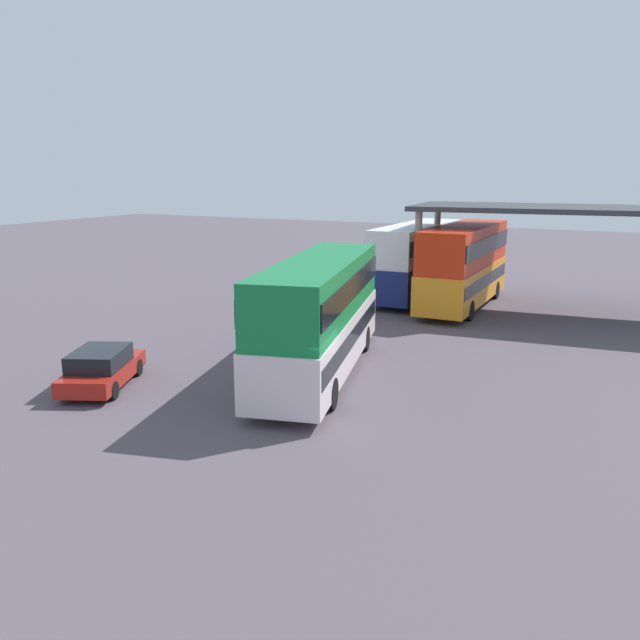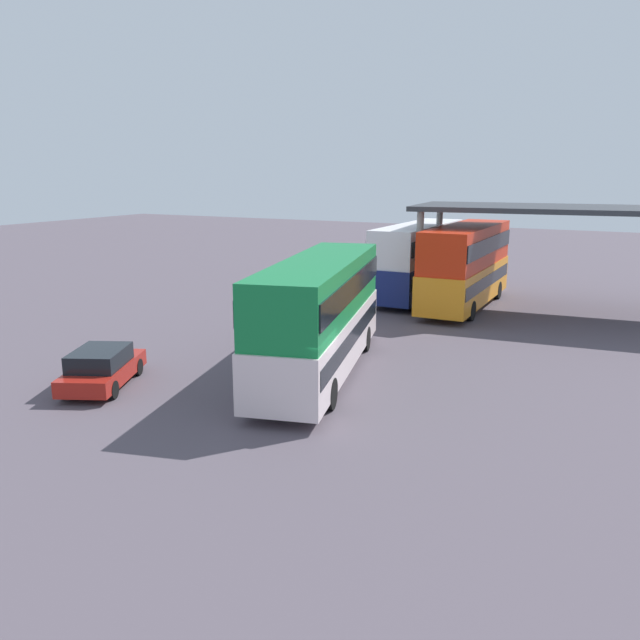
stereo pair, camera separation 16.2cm
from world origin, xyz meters
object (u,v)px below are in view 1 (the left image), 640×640
(double_decker_main, at_px, (320,312))
(double_decker_mid_row, at_px, (464,263))
(parked_hatchback, at_px, (102,368))
(double_decker_near_canopy, at_px, (416,257))

(double_decker_main, distance_m, double_decker_mid_row, 14.11)
(parked_hatchback, xyz_separation_m, double_decker_mid_row, (7.55, 18.69, 1.72))
(double_decker_main, height_order, double_decker_mid_row, double_decker_mid_row)
(double_decker_near_canopy, distance_m, double_decker_mid_row, 3.59)
(double_decker_near_canopy, bearing_deg, parked_hatchback, 167.41)
(double_decker_main, bearing_deg, parked_hatchback, 114.22)
(parked_hatchback, distance_m, double_decker_near_canopy, 20.82)
(parked_hatchback, bearing_deg, double_decker_main, -76.13)
(parked_hatchback, height_order, double_decker_mid_row, double_decker_mid_row)
(parked_hatchback, height_order, double_decker_near_canopy, double_decker_near_canopy)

